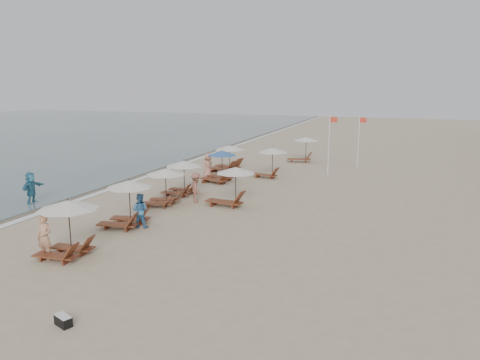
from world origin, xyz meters
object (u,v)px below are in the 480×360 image
(lounger_station_5, at_px, (226,159))
(beachgoer_mid_b, at_px, (196,188))
(inland_station_1, at_px, (270,158))
(lounger_station_4, at_px, (219,168))
(flag_pole_near, at_px, (329,142))
(inland_station_0, at_px, (230,184))
(lounger_station_3, at_px, (181,176))
(inland_station_2, at_px, (303,147))
(duffel_bag, at_px, (63,320))
(beachgoer_far_b, at_px, (208,166))
(beachgoer_mid_a, at_px, (140,211))
(lounger_station_2, at_px, (163,185))
(waterline_walker, at_px, (31,188))
(lounger_station_0, at_px, (66,226))
(lounger_station_1, at_px, (126,203))
(beachgoer_near, at_px, (44,237))

(lounger_station_5, relative_size, beachgoer_mid_b, 1.61)
(inland_station_1, bearing_deg, lounger_station_4, -137.79)
(flag_pole_near, bearing_deg, inland_station_1, -146.36)
(inland_station_0, bearing_deg, lounger_station_3, 159.01)
(lounger_station_5, height_order, inland_station_2, inland_station_2)
(duffel_bag, bearing_deg, inland_station_1, 91.71)
(lounger_station_3, relative_size, beachgoer_far_b, 1.35)
(inland_station_2, xyz_separation_m, beachgoer_mid_a, (-3.02, -21.50, -0.49))
(lounger_station_3, relative_size, duffel_bag, 3.93)
(lounger_station_2, xyz_separation_m, inland_station_0, (3.61, 1.17, 0.12))
(lounger_station_4, bearing_deg, duffel_bag, -79.73)
(beachgoer_mid_b, bearing_deg, lounger_station_3, 9.93)
(lounger_station_5, distance_m, waterline_walker, 14.86)
(beachgoer_far_b, bearing_deg, inland_station_1, -47.31)
(inland_station_0, xyz_separation_m, flag_pole_near, (3.60, 11.11, 1.24))
(lounger_station_0, xyz_separation_m, lounger_station_5, (-1.08, 19.43, -0.33))
(lounger_station_0, xyz_separation_m, waterline_walker, (-7.80, 6.18, -0.40))
(lounger_station_1, relative_size, lounger_station_3, 1.04)
(waterline_walker, bearing_deg, lounger_station_4, -45.53)
(lounger_station_3, relative_size, beachgoer_mid_a, 1.47)
(lounger_station_1, distance_m, beachgoer_far_b, 12.19)
(flag_pole_near, bearing_deg, duffel_bag, -97.23)
(lounger_station_2, bearing_deg, beachgoer_mid_a, -75.79)
(lounger_station_0, height_order, beachgoer_mid_a, lounger_station_0)
(lounger_station_4, height_order, beachgoer_far_b, lounger_station_4)
(lounger_station_4, height_order, lounger_station_5, lounger_station_4)
(lounger_station_5, relative_size, beachgoer_mid_a, 1.70)
(lounger_station_1, bearing_deg, waterline_walker, 166.30)
(beachgoer_near, relative_size, flag_pole_near, 0.40)
(lounger_station_3, bearing_deg, lounger_station_1, -85.42)
(lounger_station_0, distance_m, beachgoer_mid_b, 9.77)
(beachgoer_far_b, xyz_separation_m, flag_pole_near, (8.04, 4.32, 1.63))
(inland_station_0, bearing_deg, inland_station_2, 88.47)
(beachgoer_near, bearing_deg, duffel_bag, -44.07)
(lounger_station_5, height_order, beachgoer_far_b, lounger_station_5)
(inland_station_0, xyz_separation_m, beachgoer_near, (-3.82, -10.10, -0.39))
(inland_station_0, relative_size, inland_station_2, 1.01)
(lounger_station_5, relative_size, waterline_walker, 1.54)
(lounger_station_2, bearing_deg, lounger_station_4, 86.60)
(lounger_station_4, distance_m, inland_station_1, 3.99)
(lounger_station_2, bearing_deg, duffel_bag, -72.62)
(beachgoer_mid_a, height_order, beachgoer_far_b, beachgoer_far_b)
(beachgoer_mid_b, relative_size, flag_pole_near, 0.39)
(lounger_station_2, xyz_separation_m, inland_station_1, (3.35, 9.70, 0.28))
(lounger_station_4, relative_size, inland_station_0, 0.90)
(lounger_station_4, bearing_deg, inland_station_1, 42.21)
(inland_station_2, height_order, waterline_walker, inland_station_2)
(duffel_bag, bearing_deg, beachgoer_mid_a, 108.80)
(lounger_station_2, height_order, inland_station_1, inland_station_1)
(waterline_walker, bearing_deg, lounger_station_0, -134.42)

